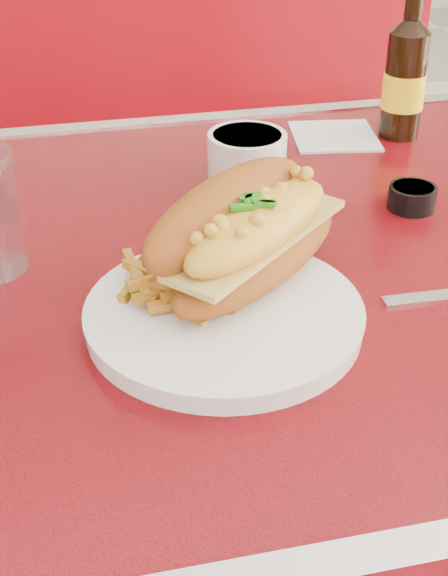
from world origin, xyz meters
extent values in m
cube|color=red|center=(0.00, 0.00, 0.75)|extent=(1.20, 0.80, 0.04)
cube|color=silver|center=(0.00, 0.40, 0.75)|extent=(1.22, 0.03, 0.04)
cylinder|color=silver|center=(0.00, 0.00, 0.37)|extent=(0.09, 0.09, 0.72)
cube|color=maroon|center=(0.00, 0.78, 0.23)|extent=(1.20, 0.50, 0.45)
cube|color=maroon|center=(0.00, 1.00, 0.68)|extent=(1.20, 0.08, 0.45)
cylinder|color=white|center=(-0.11, -0.13, 0.78)|extent=(0.30, 0.30, 0.02)
cylinder|color=white|center=(-0.11, -0.13, 0.79)|extent=(0.30, 0.30, 0.00)
ellipsoid|color=#984D18|center=(-0.07, -0.08, 0.81)|extent=(0.24, 0.22, 0.05)
cube|color=tan|center=(-0.07, -0.08, 0.83)|extent=(0.21, 0.19, 0.01)
ellipsoid|color=gold|center=(-0.07, -0.08, 0.84)|extent=(0.20, 0.19, 0.05)
ellipsoid|color=#984D18|center=(-0.09, -0.06, 0.85)|extent=(0.24, 0.23, 0.09)
cube|color=silver|center=(-0.05, -0.12, 0.79)|extent=(0.06, 0.10, 0.00)
cube|color=silver|center=(-0.08, -0.06, 0.79)|extent=(0.03, 0.03, 0.00)
cylinder|color=white|center=(-0.01, 0.19, 0.80)|extent=(0.12, 0.12, 0.05)
cylinder|color=black|center=(-0.01, 0.19, 0.82)|extent=(0.10, 0.10, 0.01)
cylinder|color=black|center=(0.15, 0.06, 0.78)|extent=(0.07, 0.07, 0.03)
cylinder|color=#F58D59|center=(0.15, 0.06, 0.79)|extent=(0.06, 0.06, 0.01)
cylinder|color=black|center=(0.23, 0.27, 0.84)|extent=(0.07, 0.07, 0.14)
cone|color=black|center=(0.23, 0.27, 0.93)|extent=(0.07, 0.07, 0.03)
cylinder|color=yellow|center=(0.23, 0.27, 0.83)|extent=(0.08, 0.08, 0.05)
cube|color=silver|center=(0.14, 0.28, 0.77)|extent=(0.13, 0.13, 0.00)
camera|label=1|loc=(-0.25, -0.71, 1.19)|focal=50.00mm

